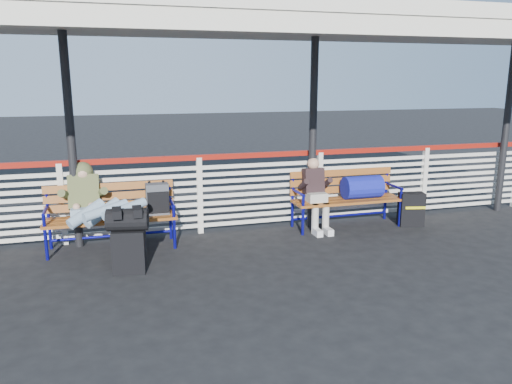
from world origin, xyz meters
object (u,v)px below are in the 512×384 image
object	(u,v)px
bench_right	(355,190)
suitcase_side	(411,209)
luggage_stack	(128,238)
bench_left	(125,207)
companion_person	(316,193)
traveler_man	(99,207)

from	to	relation	value
bench_right	suitcase_side	world-z (taller)	bench_right
luggage_stack	bench_left	world-z (taller)	bench_left
luggage_stack	bench_left	size ratio (longest dim) A/B	0.46
companion_person	traveler_man	bearing A→B (deg)	-173.61
suitcase_side	bench_left	bearing A→B (deg)	-170.27
luggage_stack	bench_left	bearing A→B (deg)	100.89
companion_person	bench_right	bearing A→B (deg)	2.59
bench_right	suitcase_side	bearing A→B (deg)	-15.83
luggage_stack	traveler_man	distance (m)	0.81
luggage_stack	companion_person	xyz separation A→B (m)	(2.94, 1.05, 0.15)
traveler_man	companion_person	world-z (taller)	traveler_man
bench_right	companion_person	distance (m)	0.69
companion_person	luggage_stack	bearing A→B (deg)	-160.26
luggage_stack	suitcase_side	bearing A→B (deg)	20.70
traveler_man	suitcase_side	bearing A→B (deg)	1.65
bench_left	companion_person	xyz separation A→B (m)	(2.95, 0.02, 0.01)
bench_right	traveler_man	world-z (taller)	traveler_man
bench_left	suitcase_side	bearing A→B (deg)	-2.60
luggage_stack	traveler_man	world-z (taller)	traveler_man
bench_left	bench_right	world-z (taller)	same
bench_left	suitcase_side	world-z (taller)	bench_left
luggage_stack	bench_right	xyz separation A→B (m)	(3.63, 1.08, 0.16)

